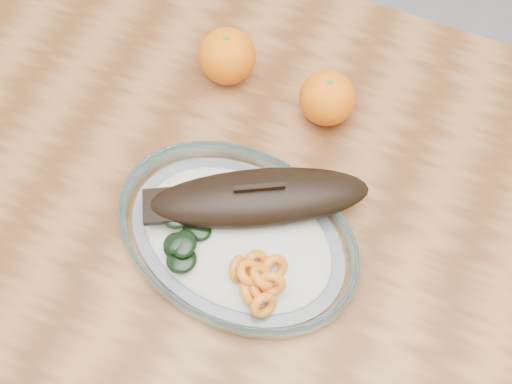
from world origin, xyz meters
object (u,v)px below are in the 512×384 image
at_px(dining_table, 286,264).
at_px(plated_meal, 238,232).
at_px(orange_right, 327,98).
at_px(orange_left, 227,56).

bearing_deg(dining_table, plated_meal, -153.99).
relative_size(plated_meal, orange_right, 8.46).
height_order(plated_meal, orange_left, plated_meal).
bearing_deg(orange_right, plated_meal, -99.38).
bearing_deg(orange_left, plated_meal, -63.27).
relative_size(plated_meal, orange_left, 8.01).
height_order(plated_meal, orange_right, plated_meal).
relative_size(orange_left, orange_right, 1.06).
distance_m(plated_meal, orange_right, 0.22).
bearing_deg(dining_table, orange_left, 130.72).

